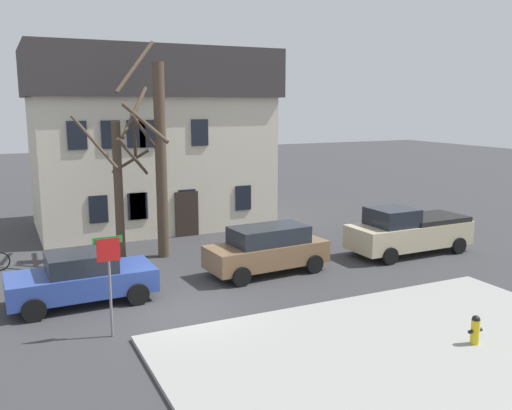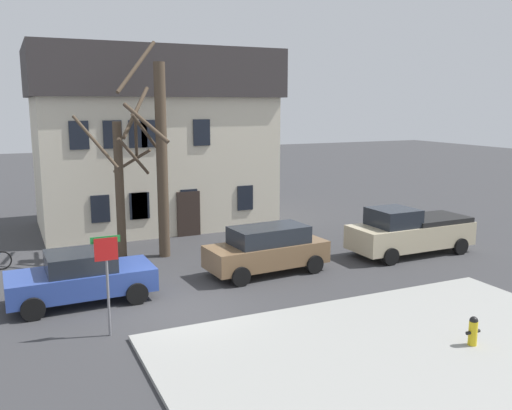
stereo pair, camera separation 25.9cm
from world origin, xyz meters
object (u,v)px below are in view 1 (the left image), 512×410
tree_bare_mid (158,155)px  fire_hydrant (475,329)px  pickup_truck_beige (408,231)px  building_main (151,137)px  street_sign_pole (109,267)px  car_blue_sedan (82,278)px  car_brown_wagon (267,249)px  tree_bare_near (120,181)px

tree_bare_mid → fire_hydrant: size_ratio=11.44×
tree_bare_mid → pickup_truck_beige: 10.61m
building_main → pickup_truck_beige: (8.04, -9.99, -3.49)m
tree_bare_mid → street_sign_pole: size_ratio=3.16×
building_main → fire_hydrant: (3.50, -17.82, -3.93)m
street_sign_pole → car_blue_sedan: bearing=96.4°
car_brown_wagon → street_sign_pole: size_ratio=1.67×
tree_bare_mid → car_brown_wagon: size_ratio=1.89×
tree_bare_near → tree_bare_mid: bearing=-19.3°
tree_bare_near → street_sign_pole: (-1.90, -7.58, -1.19)m
street_sign_pole → car_brown_wagon: bearing=27.6°
car_blue_sedan → fire_hydrant: 11.39m
street_sign_pole → tree_bare_near: bearing=75.9°
pickup_truck_beige → street_sign_pole: (-12.67, -3.17, 0.96)m
building_main → car_brown_wagon: (1.59, -9.91, -3.54)m
pickup_truck_beige → tree_bare_mid: bearing=157.3°
car_blue_sedan → pickup_truck_beige: pickup_truck_beige is taller
car_blue_sedan → street_sign_pole: (0.33, -2.96, 1.10)m
building_main → tree_bare_mid: size_ratio=1.35×
building_main → car_blue_sedan: 11.92m
building_main → car_brown_wagon: building_main is taller
car_blue_sedan → street_sign_pole: street_sign_pole is taller
building_main → car_brown_wagon: 10.65m
car_blue_sedan → tree_bare_mid: bearing=48.4°
fire_hydrant → car_brown_wagon: bearing=103.6°
building_main → car_brown_wagon: bearing=-80.9°
fire_hydrant → street_sign_pole: size_ratio=0.28×
car_blue_sedan → pickup_truck_beige: 13.00m
car_brown_wagon → fire_hydrant: car_brown_wagon is taller
car_brown_wagon → fire_hydrant: bearing=-76.4°
tree_bare_mid → fire_hydrant: tree_bare_mid is taller
street_sign_pole → building_main: bearing=70.6°
tree_bare_mid → fire_hydrant: (4.81, -11.72, -3.62)m
car_brown_wagon → pickup_truck_beige: size_ratio=0.86×
tree_bare_near → building_main: bearing=64.0°
building_main → car_brown_wagon: size_ratio=2.55×
tree_bare_mid → car_blue_sedan: tree_bare_mid is taller
building_main → tree_bare_near: building_main is taller
tree_bare_near → street_sign_pole: tree_bare_near is taller
pickup_truck_beige → fire_hydrant: pickup_truck_beige is taller
tree_bare_mid → car_blue_sedan: (-3.66, -4.12, -3.32)m
car_blue_sedan → car_brown_wagon: size_ratio=0.97×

